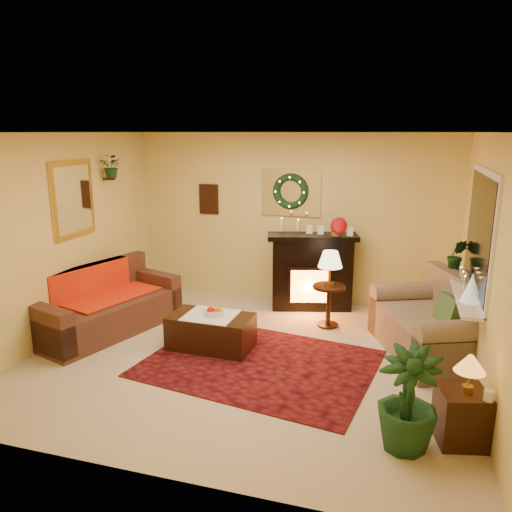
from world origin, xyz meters
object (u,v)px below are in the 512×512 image
(loveseat, at_px, (430,321))
(coffee_table, at_px, (211,332))
(side_table_round, at_px, (328,304))
(end_table_square, at_px, (461,413))
(fireplace, at_px, (312,273))
(sofa, at_px, (106,300))

(loveseat, relative_size, coffee_table, 1.60)
(side_table_round, distance_m, end_table_square, 2.75)
(loveseat, relative_size, end_table_square, 3.36)
(fireplace, distance_m, coffee_table, 2.04)
(fireplace, bearing_deg, side_table_round, -76.77)
(end_table_square, distance_m, coffee_table, 3.00)
(side_table_round, bearing_deg, loveseat, -22.36)
(sofa, relative_size, fireplace, 1.69)
(end_table_square, bearing_deg, sofa, 163.07)
(sofa, distance_m, end_table_square, 4.50)
(side_table_round, height_order, end_table_square, side_table_round)
(fireplace, height_order, loveseat, fireplace)
(sofa, xyz_separation_m, fireplace, (2.46, 1.66, 0.12))
(sofa, bearing_deg, coffee_table, 13.14)
(loveseat, xyz_separation_m, side_table_round, (-1.28, 0.53, -0.10))
(coffee_table, bearing_deg, sofa, 177.06)
(fireplace, height_order, coffee_table, fireplace)
(sofa, bearing_deg, loveseat, 24.40)
(sofa, height_order, coffee_table, sofa)
(sofa, bearing_deg, end_table_square, 0.82)
(loveseat, height_order, coffee_table, loveseat)
(side_table_round, bearing_deg, fireplace, 118.58)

